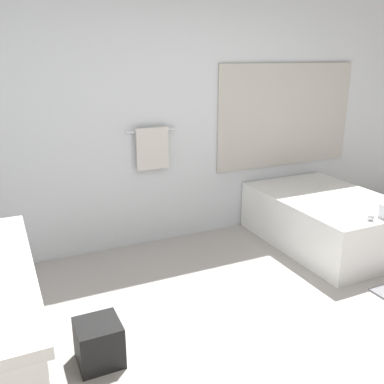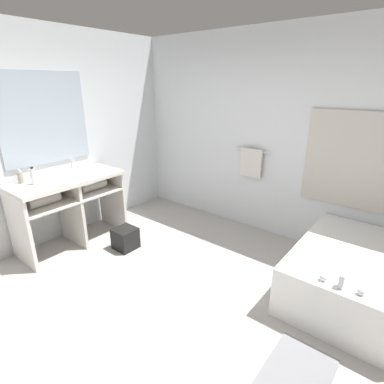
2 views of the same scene
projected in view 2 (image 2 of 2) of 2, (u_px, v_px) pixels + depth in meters
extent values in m
plane|color=#A8A39E|center=(161.00, 319.00, 2.74)|extent=(16.00, 16.00, 0.00)
cube|color=silver|center=(276.00, 138.00, 3.90)|extent=(7.40, 0.06, 2.70)
cylinder|color=silver|center=(252.00, 151.00, 4.10)|extent=(0.50, 0.02, 0.02)
cube|color=beige|center=(251.00, 163.00, 4.15)|extent=(0.32, 0.04, 0.40)
cube|color=silver|center=(22.00, 143.00, 3.57)|extent=(0.06, 7.40, 2.70)
cube|color=#A3B2C1|center=(44.00, 118.00, 3.67)|extent=(0.02, 1.10, 1.10)
cube|color=silver|center=(66.00, 179.00, 3.74)|extent=(0.63, 1.33, 0.05)
cube|color=silver|center=(69.00, 197.00, 3.82)|extent=(0.60, 1.27, 0.02)
cylinder|color=white|center=(81.00, 178.00, 3.89)|extent=(0.36, 0.36, 0.11)
cube|color=silver|center=(20.00, 231.00, 3.42)|extent=(0.58, 0.04, 0.86)
cube|color=silver|center=(71.00, 213.00, 3.90)|extent=(0.58, 0.04, 0.86)
cube|color=silver|center=(112.00, 199.00, 4.37)|extent=(0.58, 0.04, 0.86)
cylinder|color=beige|center=(44.00, 200.00, 3.52)|extent=(0.13, 0.37, 0.13)
cylinder|color=beige|center=(93.00, 186.00, 4.01)|extent=(0.13, 0.37, 0.13)
cylinder|color=silver|center=(73.00, 171.00, 3.97)|extent=(0.04, 0.04, 0.02)
cylinder|color=silver|center=(72.00, 164.00, 3.94)|extent=(0.02, 0.02, 0.16)
cube|color=silver|center=(73.00, 160.00, 3.89)|extent=(0.07, 0.01, 0.01)
cube|color=white|center=(354.00, 274.00, 2.95)|extent=(1.06, 1.52, 0.50)
ellipsoid|color=white|center=(356.00, 266.00, 2.92)|extent=(0.76, 1.10, 0.30)
cube|color=silver|center=(342.00, 281.00, 2.36)|extent=(0.04, 0.07, 0.12)
sphere|color=silver|center=(323.00, 277.00, 2.45)|extent=(0.06, 0.06, 0.06)
sphere|color=silver|center=(361.00, 292.00, 2.29)|extent=(0.06, 0.06, 0.06)
cylinder|color=silver|center=(33.00, 177.00, 3.45)|extent=(0.06, 0.06, 0.19)
cylinder|color=black|center=(32.00, 168.00, 3.41)|extent=(0.03, 0.03, 0.02)
cylinder|color=gray|center=(20.00, 177.00, 3.50)|extent=(0.06, 0.06, 0.14)
cylinder|color=silver|center=(19.00, 170.00, 3.47)|extent=(0.03, 0.03, 0.03)
cube|color=black|center=(125.00, 238.00, 3.86)|extent=(0.27, 0.27, 0.28)
cube|color=slate|center=(296.00, 375.00, 2.21)|extent=(0.45, 0.64, 0.02)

